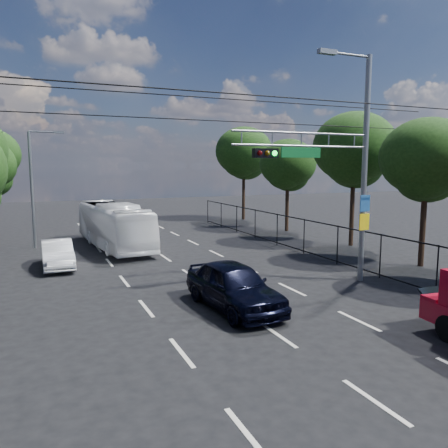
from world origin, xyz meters
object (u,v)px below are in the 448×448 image
white_bus (114,225)px  white_van (57,254)px  signal_mast (342,159)px  navy_hatchback (234,286)px

white_bus → white_van: white_bus is taller
white_bus → signal_mast: bearing=-65.0°
navy_hatchback → white_van: size_ratio=1.19×
white_van → navy_hatchback: bearing=-60.3°
signal_mast → white_van: size_ratio=2.35×
navy_hatchback → white_van: (-5.33, 9.20, -0.16)m
signal_mast → white_bus: signal_mast is taller
navy_hatchback → white_van: bearing=116.1°
white_bus → white_van: size_ratio=2.43×
signal_mast → white_van: 14.17m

